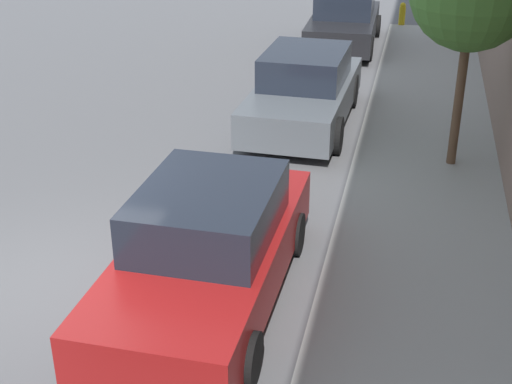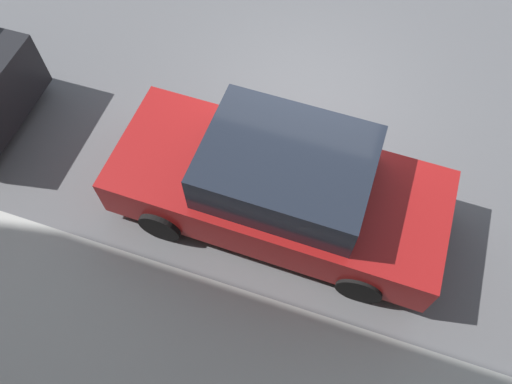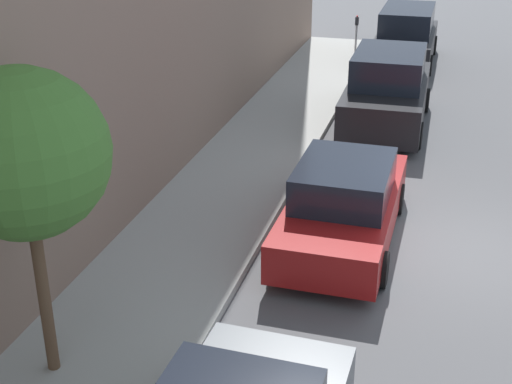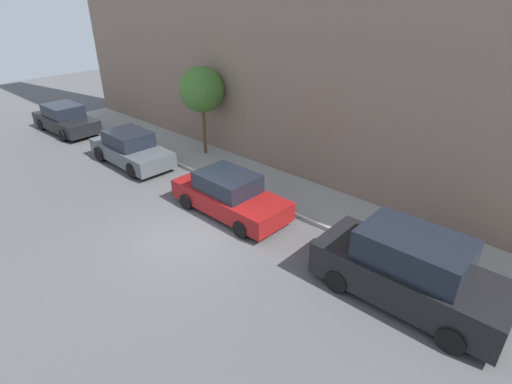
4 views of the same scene
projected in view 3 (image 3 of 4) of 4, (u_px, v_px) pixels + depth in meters
ground_plane at (464, 252)px, 12.60m from camera, size 60.00×60.00×0.00m
sidewalk at (209, 216)px, 13.74m from camera, size 2.55×32.00×0.15m
parked_minivan_nearest at (406, 36)px, 24.51m from camera, size 2.02×4.90×1.90m
parked_suv_second at (387, 91)px, 18.42m from camera, size 2.08×4.83×1.98m
parked_sedan_third at (344, 204)px, 12.70m from camera, size 1.92×4.52×1.54m
parking_meter_near at (356, 31)px, 24.99m from camera, size 0.11×0.15×1.38m
street_tree at (24, 155)px, 8.20m from camera, size 2.04×2.04×4.06m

